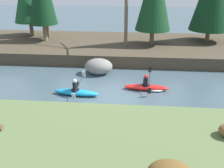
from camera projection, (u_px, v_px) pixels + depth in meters
The scene contains 8 objects.
ground_plane at pixel (114, 96), 15.16m from camera, with size 90.00×90.00×0.00m, color #425660.
riverbank_near at pixel (98, 163), 9.16m from camera, with size 44.00×7.33×0.90m.
riverbank_far at pixel (122, 47), 23.40m from camera, with size 44.00×8.71×0.93m.
bare_tree_upstream at pixel (46, 0), 23.66m from camera, with size 4.01×3.97×7.32m.
bare_tree_mid_upstream at pixel (127, 6), 20.74m from camera, with size 3.76×3.72×6.84m.
kayaker_lead at pixel (148, 87), 15.91m from camera, with size 2.78×2.07×1.20m.
kayaker_middle at pixel (77, 92), 15.23m from camera, with size 2.79×2.07×1.20m.
boulder_midstream at pixel (99, 66), 18.37m from camera, with size 1.95×1.53×1.10m.
Camera 1 is at (1.15, -13.62, 6.58)m, focal length 42.00 mm.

